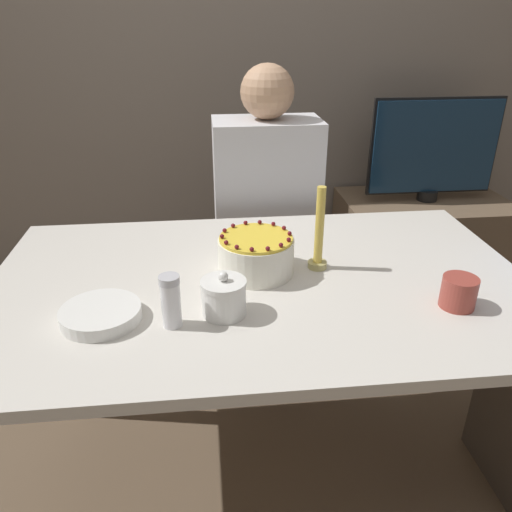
{
  "coord_description": "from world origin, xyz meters",
  "views": [
    {
      "loc": [
        -0.14,
        -1.18,
        1.42
      ],
      "look_at": [
        -0.01,
        0.04,
        0.82
      ],
      "focal_mm": 35.0,
      "sensor_mm": 36.0,
      "label": 1
    }
  ],
  "objects_px": {
    "person_man_blue_shirt": "(266,248)",
    "tv_monitor": "(434,149)",
    "cake": "(256,255)",
    "sugar_shaker": "(171,301)",
    "candle": "(319,237)",
    "sugar_bowl": "(224,297)"
  },
  "relations": [
    {
      "from": "person_man_blue_shirt",
      "to": "tv_monitor",
      "type": "xyz_separation_m",
      "value": [
        0.87,
        0.45,
        0.28
      ]
    },
    {
      "from": "cake",
      "to": "sugar_shaker",
      "type": "bearing_deg",
      "value": -132.37
    },
    {
      "from": "cake",
      "to": "candle",
      "type": "distance_m",
      "value": 0.18
    },
    {
      "from": "sugar_bowl",
      "to": "sugar_shaker",
      "type": "height_order",
      "value": "sugar_shaker"
    },
    {
      "from": "candle",
      "to": "person_man_blue_shirt",
      "type": "height_order",
      "value": "person_man_blue_shirt"
    },
    {
      "from": "candle",
      "to": "sugar_bowl",
      "type": "bearing_deg",
      "value": -142.22
    },
    {
      "from": "cake",
      "to": "sugar_bowl",
      "type": "bearing_deg",
      "value": -115.86
    },
    {
      "from": "candle",
      "to": "tv_monitor",
      "type": "relative_size",
      "value": 0.37
    },
    {
      "from": "sugar_shaker",
      "to": "tv_monitor",
      "type": "height_order",
      "value": "tv_monitor"
    },
    {
      "from": "sugar_bowl",
      "to": "person_man_blue_shirt",
      "type": "height_order",
      "value": "person_man_blue_shirt"
    },
    {
      "from": "sugar_shaker",
      "to": "candle",
      "type": "relative_size",
      "value": 0.54
    },
    {
      "from": "sugar_shaker",
      "to": "person_man_blue_shirt",
      "type": "relative_size",
      "value": 0.1
    },
    {
      "from": "sugar_shaker",
      "to": "person_man_blue_shirt",
      "type": "height_order",
      "value": "person_man_blue_shirt"
    },
    {
      "from": "sugar_bowl",
      "to": "person_man_blue_shirt",
      "type": "relative_size",
      "value": 0.09
    },
    {
      "from": "sugar_bowl",
      "to": "cake",
      "type": "bearing_deg",
      "value": 64.14
    },
    {
      "from": "person_man_blue_shirt",
      "to": "tv_monitor",
      "type": "distance_m",
      "value": 1.02
    },
    {
      "from": "sugar_bowl",
      "to": "tv_monitor",
      "type": "relative_size",
      "value": 0.18
    },
    {
      "from": "tv_monitor",
      "to": "sugar_bowl",
      "type": "bearing_deg",
      "value": -130.47
    },
    {
      "from": "person_man_blue_shirt",
      "to": "candle",
      "type": "bearing_deg",
      "value": 96.56
    },
    {
      "from": "cake",
      "to": "person_man_blue_shirt",
      "type": "distance_m",
      "value": 0.68
    },
    {
      "from": "cake",
      "to": "person_man_blue_shirt",
      "type": "xyz_separation_m",
      "value": [
        0.11,
        0.61,
        -0.27
      ]
    },
    {
      "from": "sugar_shaker",
      "to": "tv_monitor",
      "type": "relative_size",
      "value": 0.2
    }
  ]
}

